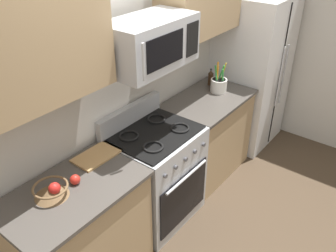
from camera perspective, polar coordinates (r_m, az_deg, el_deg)
ground_plane at (r=3.38m, az=7.10°, el=-18.14°), size 16.00×16.00×0.00m
wall_back at (r=3.11m, az=-7.76°, el=7.11°), size 8.00×0.10×2.60m
counter_left at (r=2.88m, az=-13.85°, el=-16.66°), size 1.02×0.63×0.91m
range_oven at (r=3.31m, az=-1.98°, el=-7.70°), size 0.76×0.67×1.09m
counter_right at (r=3.91m, az=6.24°, el=-1.47°), size 0.97×0.63×0.91m
refrigerator at (r=4.42m, az=13.09°, el=8.37°), size 0.80×0.74×1.80m
wall_right at (r=4.55m, az=23.81°, el=12.61°), size 0.10×8.00×2.60m
microwave at (r=2.73m, az=-2.91°, el=13.16°), size 0.74×0.44×0.37m
upper_cabinets_left at (r=2.22m, az=-21.51°, el=12.05°), size 1.01×0.34×0.72m
utensil_crock at (r=3.80m, az=8.11°, el=6.56°), size 0.17×0.17×0.33m
fruit_basket at (r=2.53m, az=-18.11°, el=-9.74°), size 0.24×0.24×0.11m
apple_loose at (r=2.59m, az=-14.62°, el=-8.28°), size 0.07×0.07×0.07m
cutting_board at (r=2.84m, az=-11.29°, el=-4.64°), size 0.36×0.23×0.02m
bottle_soy at (r=3.94m, az=6.83°, el=7.67°), size 0.06×0.06×0.19m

